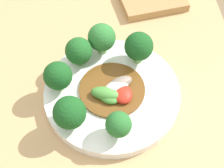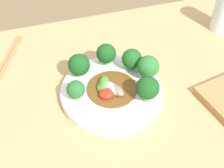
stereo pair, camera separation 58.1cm
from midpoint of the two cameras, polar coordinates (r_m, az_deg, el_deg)
table at (r=1.01m, az=-19.23°, el=-20.14°), size 1.14×0.66×0.74m
plate at (r=0.65m, az=-24.56°, el=-11.40°), size 0.26×0.26×0.02m
broccoli_northwest at (r=0.62m, az=-20.10°, el=-3.49°), size 0.06×0.06×0.07m
broccoli_southeast at (r=0.63m, az=-33.93°, el=-14.80°), size 0.06×0.06×0.07m
broccoli_south at (r=0.67m, az=-33.74°, el=-8.30°), size 0.05×0.05×0.06m
broccoli_east at (r=0.59m, az=-27.35°, el=-17.88°), size 0.05×0.05×0.06m
broccoli_west at (r=0.67m, az=-25.59°, el=-1.55°), size 0.06×0.06×0.07m
broccoli_southwest at (r=0.68m, az=-29.50°, el=-3.94°), size 0.05×0.05×0.06m
stirfry_center at (r=0.63m, az=-25.02°, el=-11.12°), size 0.13×0.13×0.02m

